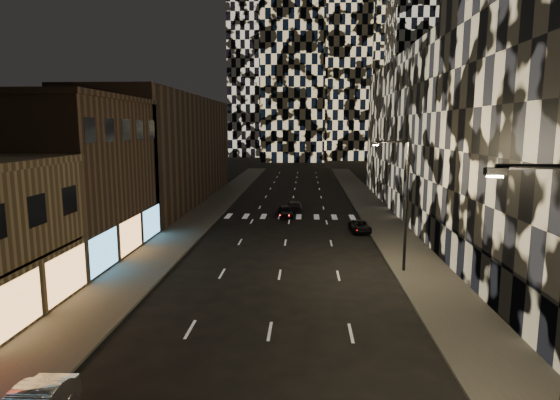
# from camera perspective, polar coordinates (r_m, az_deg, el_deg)

# --- Properties ---
(sidewalk_left) EXTENTS (4.00, 120.00, 0.15)m
(sidewalk_left) POSITION_cam_1_polar(r_m,az_deg,el_deg) (54.05, -9.45, -1.82)
(sidewalk_left) COLOR #47443F
(sidewalk_left) RESTS_ON ground
(sidewalk_right) EXTENTS (4.00, 120.00, 0.15)m
(sidewalk_right) POSITION_cam_1_polar(r_m,az_deg,el_deg) (53.42, 12.01, -2.03)
(sidewalk_right) COLOR #47443F
(sidewalk_right) RESTS_ON ground
(curb_left) EXTENTS (0.20, 120.00, 0.15)m
(curb_left) POSITION_cam_1_polar(r_m,az_deg,el_deg) (53.63, -7.25, -1.86)
(curb_left) COLOR #4C4C47
(curb_left) RESTS_ON ground
(curb_right) EXTENTS (0.20, 120.00, 0.15)m
(curb_right) POSITION_cam_1_polar(r_m,az_deg,el_deg) (53.13, 9.77, -2.02)
(curb_right) COLOR #4C4C47
(curb_right) RESTS_ON ground
(retail_brown) EXTENTS (10.00, 15.00, 12.00)m
(retail_brown) POSITION_cam_1_polar(r_m,az_deg,el_deg) (40.17, -24.67, 2.34)
(retail_brown) COLOR #4B372A
(retail_brown) RESTS_ON ground
(retail_filler_left) EXTENTS (10.00, 40.00, 14.00)m
(retail_filler_left) POSITION_cam_1_polar(r_m,az_deg,el_deg) (64.66, -13.77, 5.97)
(retail_filler_left) COLOR #4B372A
(retail_filler_left) RESTS_ON ground
(midrise_base) EXTENTS (0.60, 25.00, 3.00)m
(midrise_base) POSITION_cam_1_polar(r_m,az_deg,el_deg) (29.63, 24.22, -8.62)
(midrise_base) COLOR #383838
(midrise_base) RESTS_ON ground
(midrise_filler_right) EXTENTS (16.00, 40.00, 18.00)m
(midrise_filler_right) POSITION_cam_1_polar(r_m,az_deg,el_deg) (61.61, 20.57, 7.39)
(midrise_filler_right) COLOR #232326
(midrise_filler_right) RESTS_ON ground
(streetlight_far) EXTENTS (2.55, 0.25, 9.00)m
(streetlight_far) POSITION_cam_1_polar(r_m,az_deg,el_deg) (32.84, 14.78, 0.44)
(streetlight_far) COLOR black
(streetlight_far) RESTS_ON sidewalk_right
(car_dark_midlane) EXTENTS (2.10, 4.11, 1.34)m
(car_dark_midlane) POSITION_cam_1_polar(r_m,az_deg,el_deg) (52.25, 0.65, -1.41)
(car_dark_midlane) COLOR black
(car_dark_midlane) RESTS_ON ground
(car_dark_oncoming) EXTENTS (1.90, 4.58, 1.32)m
(car_dark_oncoming) POSITION_cam_1_polar(r_m,az_deg,el_deg) (55.43, 1.83, -0.82)
(car_dark_oncoming) COLOR black
(car_dark_oncoming) RESTS_ON ground
(car_dark_rightlane) EXTENTS (2.03, 4.00, 1.08)m
(car_dark_rightlane) POSITION_cam_1_polar(r_m,az_deg,el_deg) (45.75, 9.72, -3.18)
(car_dark_rightlane) COLOR black
(car_dark_rightlane) RESTS_ON ground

